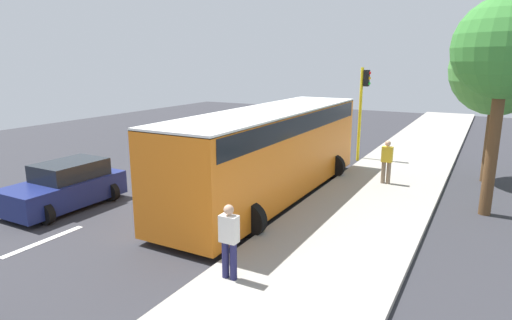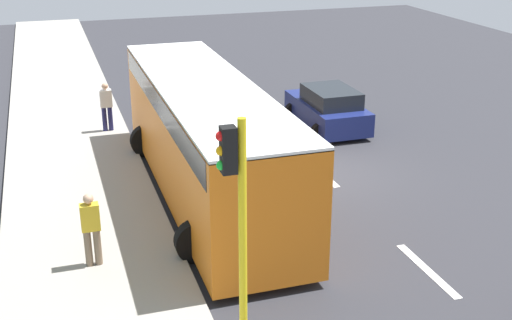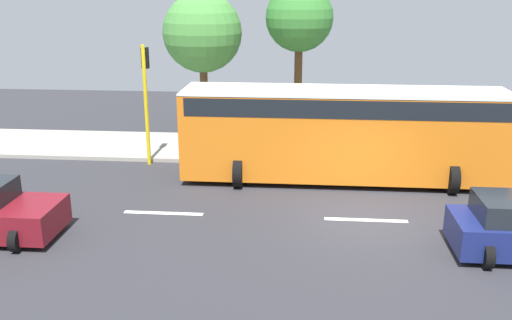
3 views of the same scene
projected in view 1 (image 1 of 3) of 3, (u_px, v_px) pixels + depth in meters
ground_plane at (183, 188)px, 16.79m from camera, size 40.00×60.00×0.10m
sidewalk at (359, 215)px, 13.47m from camera, size 4.00×60.00×0.15m
lane_stripe_north at (44, 241)px, 11.66m from camera, size 0.20×2.40×0.01m
lane_stripe_mid at (183, 186)px, 16.78m from camera, size 0.20×2.40×0.01m
lane_stripe_south at (256, 157)px, 21.90m from camera, size 0.20×2.40×0.01m
lane_stripe_far_south at (302, 139)px, 27.02m from camera, size 0.20×2.40×0.01m
car_dark_blue at (66, 187)px, 14.26m from camera, size 2.23×3.84×1.52m
car_maroon at (265, 128)px, 26.62m from camera, size 2.27×4.37×1.52m
city_bus at (271, 147)px, 15.09m from camera, size 3.20×11.00×3.16m
pedestrian_near_signal at (387, 160)px, 16.46m from camera, size 0.40×0.24×1.69m
pedestrian_by_tree at (229, 239)px, 9.19m from camera, size 0.40×0.24×1.69m
traffic_light_corner at (363, 101)px, 20.42m from camera, size 0.49×0.24×4.50m
street_tree_south at (498, 69)px, 16.49m from camera, size 3.59×3.59×6.29m
street_tree_north at (505, 50)px, 12.59m from camera, size 3.01×3.01×6.67m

